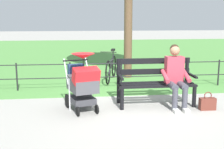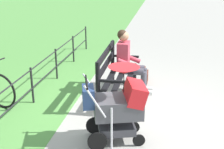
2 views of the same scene
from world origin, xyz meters
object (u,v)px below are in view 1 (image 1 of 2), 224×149
at_px(park_bench, 155,80).
at_px(bicycle, 111,68).
at_px(person_on_bench, 176,74).
at_px(handbag, 207,104).
at_px(stroller, 82,82).

height_order(park_bench, bicycle, park_bench).
xyz_separation_m(person_on_bench, bicycle, (1.04, -2.63, -0.31)).
height_order(park_bench, handbag, park_bench).
xyz_separation_m(stroller, bicycle, (-0.85, -2.72, -0.23)).
bearing_deg(handbag, stroller, -4.62).
xyz_separation_m(park_bench, stroller, (1.52, 0.31, 0.07)).
height_order(handbag, bicycle, bicycle).
bearing_deg(handbag, bicycle, -60.96).
distance_m(park_bench, bicycle, 2.51).
bearing_deg(person_on_bench, bicycle, -68.44).
bearing_deg(bicycle, handbag, 119.04).
bearing_deg(park_bench, stroller, 11.65).
distance_m(person_on_bench, bicycle, 2.85).
xyz_separation_m(handbag, bicycle, (1.62, -2.92, 0.24)).
xyz_separation_m(park_bench, person_on_bench, (-0.37, 0.22, 0.15)).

